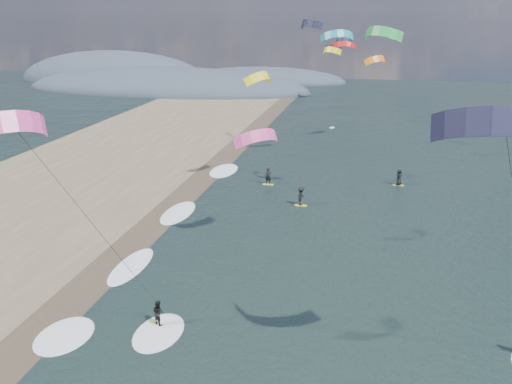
# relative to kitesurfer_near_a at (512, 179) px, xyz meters

# --- Properties ---
(wet_sand_strip) EXTENTS (3.00, 240.00, 0.00)m
(wet_sand_strip) POSITION_rel_kitesurfer_near_a_xyz_m (-22.73, 5.95, -10.81)
(wet_sand_strip) COLOR #382D23
(wet_sand_strip) RESTS_ON ground
(coastal_hills) EXTENTS (80.00, 41.00, 15.00)m
(coastal_hills) POSITION_rel_kitesurfer_near_a_xyz_m (-55.57, 103.81, -10.81)
(coastal_hills) COLOR #3D4756
(coastal_hills) RESTS_ON ground
(kitesurfer_near_a) EXTENTS (7.86, 8.39, 14.27)m
(kitesurfer_near_a) POSITION_rel_kitesurfer_near_a_xyz_m (0.00, 0.00, 0.00)
(kitesurfer_near_a) COLOR yellow
(kitesurfer_near_a) RESTS_ON ground
(kitesurfer_near_b) EXTENTS (6.75, 8.91, 13.64)m
(kitesurfer_near_b) POSITION_rel_kitesurfer_near_a_xyz_m (-18.76, 0.01, -2.50)
(kitesurfer_near_b) COLOR yellow
(kitesurfer_near_b) RESTS_ON ground
(far_kitesurfers) EXTENTS (14.05, 9.35, 1.76)m
(far_kitesurfers) POSITION_rel_kitesurfer_near_a_xyz_m (-9.54, 29.56, -9.95)
(far_kitesurfers) COLOR yellow
(far_kitesurfers) RESTS_ON ground
(bg_kite_field) EXTENTS (13.38, 73.83, 7.93)m
(bg_kite_field) POSITION_rel_kitesurfer_near_a_xyz_m (-11.00, 48.88, 1.47)
(bg_kite_field) COLOR yellow
(bg_kite_field) RESTS_ON ground
(shoreline_surf) EXTENTS (2.40, 79.40, 0.11)m
(shoreline_surf) POSITION_rel_kitesurfer_near_a_xyz_m (-21.53, 10.70, -10.81)
(shoreline_surf) COLOR white
(shoreline_surf) RESTS_ON ground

